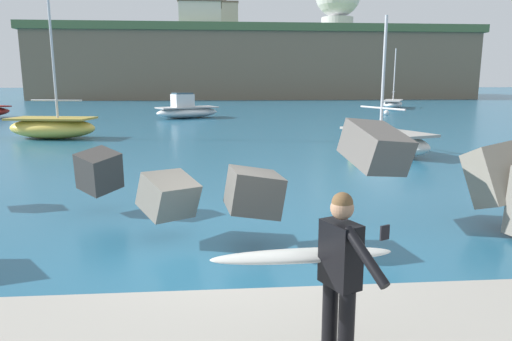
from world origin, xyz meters
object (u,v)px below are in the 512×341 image
object	(u,v)px
station_building_east	(226,19)
surfer_with_board	(330,268)
station_building_annex	(210,18)
boat_mid_centre	(187,110)
station_building_west	(201,15)
mooring_buoy_inner	(354,152)
boat_mid_left	(386,141)
station_building_central	(205,14)
boat_near_left	(393,104)
mooring_buoy_middle	(386,113)
boat_near_centre	(52,127)

from	to	relation	value
station_building_east	surfer_with_board	bearing A→B (deg)	-90.44
station_building_annex	surfer_with_board	bearing A→B (deg)	-88.49
boat_mid_centre	station_building_west	xyz separation A→B (m)	(-0.17, 42.87, 12.99)
mooring_buoy_inner	station_building_west	distance (m)	64.85
boat_mid_left	surfer_with_board	bearing A→B (deg)	-112.01
boat_mid_left	station_building_central	world-z (taller)	station_building_central
boat_near_left	mooring_buoy_inner	distance (m)	34.84
boat_mid_left	mooring_buoy_inner	size ratio (longest dim) A/B	12.60
surfer_with_board	boat_mid_centre	xyz separation A→B (m)	(-3.61, 33.78, -0.63)
boat_near_left	station_building_west	xyz separation A→B (m)	(-21.82, 30.91, 13.14)
surfer_with_board	mooring_buoy_inner	xyz separation A→B (m)	(4.30, 13.71, -1.06)
mooring_buoy_inner	mooring_buoy_middle	size ratio (longest dim) A/B	1.00
boat_mid_centre	mooring_buoy_middle	size ratio (longest dim) A/B	12.68
boat_near_centre	boat_mid_centre	xyz separation A→B (m)	(6.07, 12.97, 0.03)
station_building_west	station_building_central	bearing A→B (deg)	-35.56
mooring_buoy_middle	mooring_buoy_inner	bearing A→B (deg)	-113.11
surfer_with_board	mooring_buoy_inner	distance (m)	14.41
boat_mid_left	station_building_west	xyz separation A→B (m)	(-9.63, 62.18, 13.10)
boat_near_left	boat_near_centre	bearing A→B (deg)	-138.03
station_building_east	mooring_buoy_middle	bearing A→B (deg)	-76.41
station_building_east	boat_near_centre	bearing A→B (deg)	-98.61
boat_near_left	mooring_buoy_inner	xyz separation A→B (m)	(-13.74, -32.02, -0.28)
mooring_buoy_middle	station_building_east	distance (m)	57.04
boat_near_left	station_building_east	xyz separation A→B (m)	(-17.35, 43.53, 14.20)
station_building_annex	mooring_buoy_inner	bearing A→B (deg)	-84.98
station_building_central	station_building_annex	bearing A→B (deg)	87.40
boat_near_left	boat_mid_centre	bearing A→B (deg)	-151.08
station_building_east	station_building_central	bearing A→B (deg)	-105.50
station_building_central	boat_mid_left	bearing A→B (deg)	-81.85
boat_mid_centre	boat_near_left	bearing A→B (deg)	28.92
mooring_buoy_middle	station_building_annex	world-z (taller)	station_building_annex
surfer_with_board	station_building_annex	world-z (taller)	station_building_annex
boat_mid_centre	mooring_buoy_middle	bearing A→B (deg)	6.17
surfer_with_board	station_building_annex	distance (m)	90.62
boat_near_centre	boat_mid_centre	bearing A→B (deg)	64.93
station_building_east	boat_mid_left	bearing A→B (deg)	-86.06
mooring_buoy_inner	surfer_with_board	bearing A→B (deg)	-107.40
boat_mid_centre	station_building_west	distance (m)	44.79
boat_mid_left	boat_near_left	bearing A→B (deg)	68.70
station_building_west	station_building_annex	size ratio (longest dim) A/B	1.20
boat_mid_centre	station_building_east	bearing A→B (deg)	85.57
boat_near_left	station_building_east	distance (m)	48.97
surfer_with_board	boat_near_centre	xyz separation A→B (m)	(-9.67, 20.81, -0.66)
boat_mid_left	station_building_annex	distance (m)	76.90
station_building_central	boat_near_centre	bearing A→B (deg)	-96.91
surfer_with_board	boat_near_centre	world-z (taller)	boat_near_centre
mooring_buoy_inner	boat_near_left	bearing A→B (deg)	66.78
boat_mid_centre	boat_near_centre	bearing A→B (deg)	-115.07
mooring_buoy_inner	station_building_east	size ratio (longest dim) A/B	0.07
boat_mid_left	mooring_buoy_middle	bearing A→B (deg)	69.76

